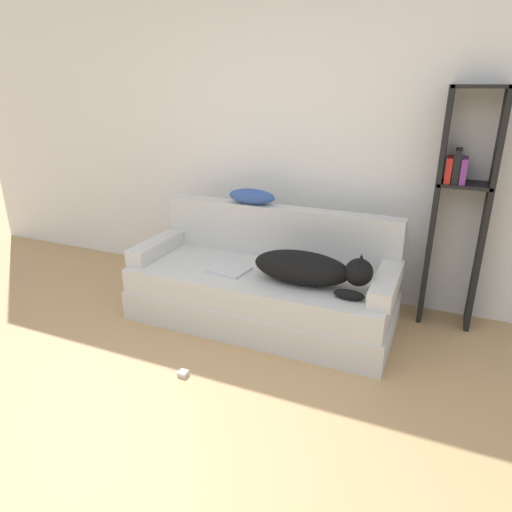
# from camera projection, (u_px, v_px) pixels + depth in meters

# --- Properties ---
(ground_plane) EXTENTS (20.00, 20.00, 0.00)m
(ground_plane) POSITION_uv_depth(u_px,v_px,m) (129.00, 489.00, 2.08)
(ground_plane) COLOR tan
(wall_back) EXTENTS (7.33, 0.06, 2.70)m
(wall_back) POSITION_uv_depth(u_px,v_px,m) (305.00, 133.00, 3.70)
(wall_back) COLOR white
(wall_back) RESTS_ON ground_plane
(couch) EXTENTS (1.98, 0.84, 0.42)m
(couch) POSITION_uv_depth(u_px,v_px,m) (261.00, 296.00, 3.50)
(couch) COLOR silver
(couch) RESTS_ON ground_plane
(couch_backrest) EXTENTS (1.94, 0.15, 0.41)m
(couch_backrest) POSITION_uv_depth(u_px,v_px,m) (278.00, 231.00, 3.65)
(couch_backrest) COLOR silver
(couch_backrest) RESTS_ON couch
(couch_arm_left) EXTENTS (0.15, 0.65, 0.12)m
(couch_arm_left) POSITION_uv_depth(u_px,v_px,m) (158.00, 247.00, 3.73)
(couch_arm_left) COLOR silver
(couch_arm_left) RESTS_ON couch
(couch_arm_right) EXTENTS (0.15, 0.65, 0.12)m
(couch_arm_right) POSITION_uv_depth(u_px,v_px,m) (387.00, 284.00, 3.05)
(couch_arm_right) COLOR silver
(couch_arm_right) RESTS_ON couch
(dog) EXTENTS (0.84, 0.30, 0.26)m
(dog) POSITION_uv_depth(u_px,v_px,m) (310.00, 269.00, 3.14)
(dog) COLOR black
(dog) RESTS_ON couch
(laptop) EXTENTS (0.32, 0.28, 0.02)m
(laptop) POSITION_uv_depth(u_px,v_px,m) (229.00, 269.00, 3.42)
(laptop) COLOR silver
(laptop) RESTS_ON couch
(throw_pillow) EXTENTS (0.39, 0.16, 0.12)m
(throw_pillow) POSITION_uv_depth(u_px,v_px,m) (252.00, 196.00, 3.63)
(throw_pillow) COLOR #335199
(throw_pillow) RESTS_ON couch_backrest
(bookshelf) EXTENTS (0.38, 0.26, 1.73)m
(bookshelf) POSITION_uv_depth(u_px,v_px,m) (461.00, 200.00, 3.23)
(bookshelf) COLOR black
(bookshelf) RESTS_ON ground_plane
(power_adapter) EXTENTS (0.06, 0.06, 0.03)m
(power_adapter) POSITION_uv_depth(u_px,v_px,m) (183.00, 373.00, 2.89)
(power_adapter) COLOR silver
(power_adapter) RESTS_ON ground_plane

